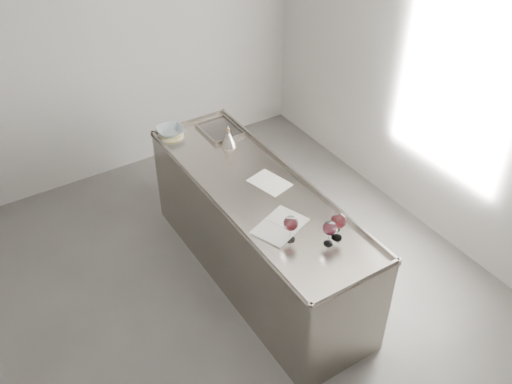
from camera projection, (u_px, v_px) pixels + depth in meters
room_shell at (219, 182)px, 3.80m from camera, size 4.54×5.04×2.84m
counter at (258, 233)px, 4.78m from camera, size 0.77×2.42×0.97m
wine_glass_left at (291, 224)px, 3.94m from camera, size 0.11×0.11×0.21m
wine_glass_middle at (330, 229)px, 3.91m from camera, size 0.10×0.10×0.20m
wine_glass_right at (338, 221)px, 3.95m from camera, size 0.11×0.11×0.22m
wine_glass_small at (338, 218)px, 4.05m from camera, size 0.07×0.07×0.15m
notebook at (280, 226)px, 4.13m from camera, size 0.46×0.39×0.02m
loose_paper_top at (270, 183)px, 4.55m from camera, size 0.29×0.36×0.00m
trivet at (171, 135)px, 5.10m from camera, size 0.29×0.29×0.02m
ceramic_bowl at (170, 131)px, 5.08m from camera, size 0.27×0.27×0.06m
wine_funnel at (228, 139)px, 4.94m from camera, size 0.15×0.15×0.21m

